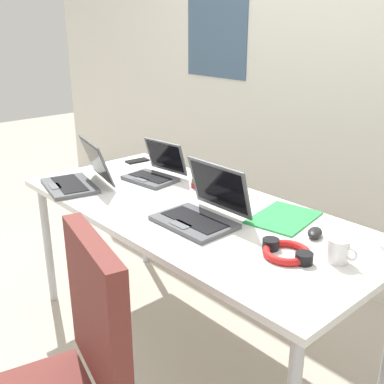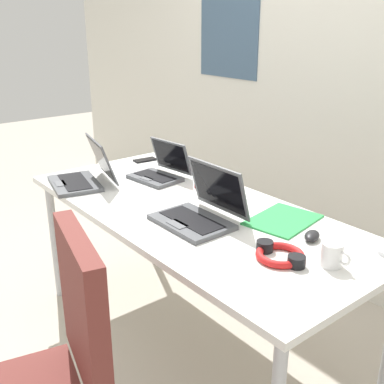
{
  "view_description": "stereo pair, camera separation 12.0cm",
  "coord_description": "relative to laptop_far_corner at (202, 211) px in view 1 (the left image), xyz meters",
  "views": [
    {
      "loc": [
        1.47,
        -1.34,
        1.56
      ],
      "look_at": [
        0.0,
        0.0,
        0.82
      ],
      "focal_mm": 43.96,
      "sensor_mm": 36.0,
      "label": 1
    },
    {
      "loc": [
        1.55,
        -1.24,
        1.56
      ],
      "look_at": [
        0.0,
        0.0,
        0.82
      ],
      "focal_mm": 43.96,
      "sensor_mm": 36.0,
      "label": 2
    }
  ],
  "objects": [
    {
      "name": "ground_plane",
      "position": [
        -0.14,
        0.07,
        -0.79
      ],
      "size": [
        12.0,
        12.0,
        0.0
      ],
      "primitive_type": "plane",
      "color": "#B7AD9E"
    },
    {
      "name": "laptop_center",
      "position": [
        -0.58,
        0.2,
        -0.01
      ],
      "size": [
        0.3,
        0.27,
        0.2
      ],
      "color": "#515459",
      "rests_on": "desk"
    },
    {
      "name": "wall_back",
      "position": [
        -0.14,
        1.17,
        0.51
      ],
      "size": [
        6.0,
        0.13,
        2.6
      ],
      "color": "silver",
      "rests_on": "ground_plane"
    },
    {
      "name": "coffee_mug",
      "position": [
        0.59,
        0.12,
        -0.0
      ],
      "size": [
        0.11,
        0.08,
        0.09
      ],
      "color": "white",
      "rests_on": "desk"
    },
    {
      "name": "cell_phone",
      "position": [
        -0.91,
        0.32,
        -0.04
      ],
      "size": [
        0.08,
        0.14,
        0.01
      ],
      "primitive_type": "cube",
      "rotation": [
        0.0,
        0.0,
        -0.11
      ],
      "color": "black",
      "rests_on": "desk"
    },
    {
      "name": "headphones",
      "position": [
        0.44,
        0.02,
        -0.03
      ],
      "size": [
        0.21,
        0.18,
        0.04
      ],
      "color": "red",
      "rests_on": "desk"
    },
    {
      "name": "laptop_far_corner",
      "position": [
        0.0,
        0.0,
        0.0
      ],
      "size": [
        0.34,
        0.3,
        0.24
      ],
      "color": "#515459",
      "rests_on": "desk"
    },
    {
      "name": "desk",
      "position": [
        -0.14,
        0.07,
        -0.11
      ],
      "size": [
        1.8,
        0.8,
        0.74
      ],
      "color": "white",
      "rests_on": "ground_plane"
    },
    {
      "name": "computer_mouse",
      "position": [
        0.41,
        0.23,
        -0.03
      ],
      "size": [
        0.09,
        0.11,
        0.03
      ],
      "primitive_type": "ellipsoid",
      "rotation": [
        0.0,
        0.0,
        0.44
      ],
      "color": "black",
      "rests_on": "desk"
    },
    {
      "name": "paper_folder_back_left",
      "position": [
        0.22,
        0.28,
        -0.04
      ],
      "size": [
        0.28,
        0.35,
        0.01
      ],
      "primitive_type": "cube",
      "rotation": [
        0.0,
        0.0,
        0.18
      ],
      "color": "green",
      "rests_on": "desk"
    },
    {
      "name": "book_stack",
      "position": [
        -0.26,
        0.32,
        -0.01
      ],
      "size": [
        0.22,
        0.17,
        0.07
      ],
      "color": "maroon",
      "rests_on": "desk"
    },
    {
      "name": "laptop_by_keyboard",
      "position": [
        -0.75,
        -0.17,
        -0.0
      ],
      "size": [
        0.39,
        0.37,
        0.23
      ],
      "color": "#515459",
      "rests_on": "desk"
    }
  ]
}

